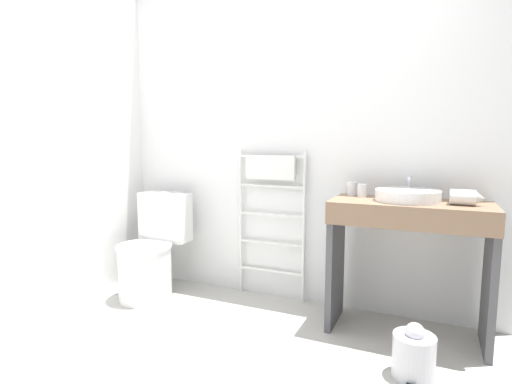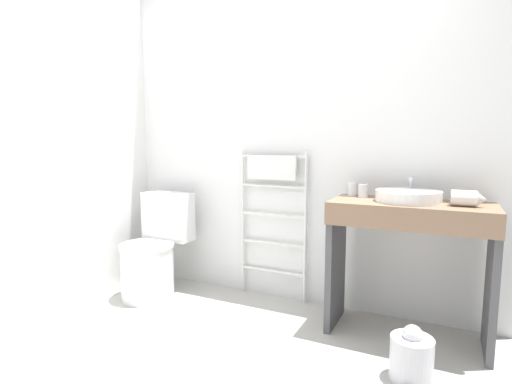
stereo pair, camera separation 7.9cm
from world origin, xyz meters
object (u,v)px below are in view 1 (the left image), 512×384
Objects in this scene: toilet at (151,255)px; towel_radiator at (271,193)px; cup_near_wall at (352,189)px; cup_near_edge at (362,190)px; sink_basin at (407,195)px; trash_bin at (414,354)px; hair_dryer at (464,197)px.

toilet is 1.05m from towel_radiator.
cup_near_wall is 1.03× the size of cup_near_edge.
towel_radiator is at bearing 172.79° from cup_near_wall.
trash_bin is at bearing -79.12° from sink_basin.
cup_near_edge is (-0.28, 0.08, 0.01)m from sink_basin.
towel_radiator is 1.30m from hair_dryer.
hair_dryer is at bearing 65.24° from trash_bin.
cup_near_edge is at bearing -28.24° from cup_near_wall.
sink_basin is 0.30m from hair_dryer.
cup_near_edge is 0.59m from hair_dryer.
hair_dryer is 0.63× the size of trash_bin.
hair_dryer is (0.30, -0.03, 0.01)m from sink_basin.
hair_dryer is at bearing -10.13° from towel_radiator.
cup_near_edge reaches higher than toilet.
toilet is 2.21m from hair_dryer.
hair_dryer is (0.66, -0.15, 0.00)m from cup_near_wall.
sink_basin is at bearing 4.24° from toilet.
hair_dryer is at bearing -12.81° from cup_near_wall.
sink_basin is at bearing 175.03° from hair_dryer.
toilet is at bearing -171.97° from cup_near_edge.
hair_dryer is at bearing -10.64° from cup_near_edge.
hair_dryer reaches higher than toilet.
toilet is 2.75× the size of trash_bin.
cup_near_wall is (-0.36, 0.12, 0.01)m from sink_basin.
cup_near_wall reaches higher than sink_basin.
toilet is 0.70× the size of towel_radiator.
toilet is at bearing -175.76° from sink_basin.
sink_basin is 4.31× the size of cup_near_wall.
toilet is 2.11× the size of sink_basin.
hair_dryer is (2.14, 0.11, 0.56)m from toilet.
sink_basin is at bearing 100.88° from trash_bin.
sink_basin is at bearing -16.50° from cup_near_edge.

